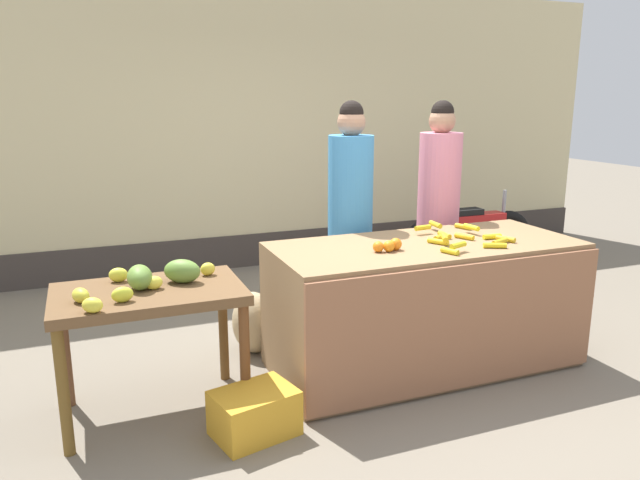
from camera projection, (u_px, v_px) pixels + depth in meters
name	position (u px, v px, depth m)	size (l,w,h in m)	color
ground_plane	(377.00, 371.00, 4.14)	(24.00, 24.00, 0.00)	#756B5B
market_wall_back	(255.00, 132.00, 6.49)	(8.62, 0.23, 2.98)	beige
fruit_stall_counter	(425.00, 305.00, 4.15)	(2.09, 0.91, 0.88)	olive
side_table_wooden	(149.00, 307.00, 3.45)	(1.06, 0.66, 0.77)	brown
banana_bunch_pile	(462.00, 237.00, 4.11)	(0.62, 0.73, 0.07)	gold
orange_pile	(388.00, 246.00, 3.83)	(0.20, 0.10, 0.08)	orange
mango_papaya_pile	(151.00, 278.00, 3.43)	(0.84, 0.61, 0.14)	gold
vendor_woman_blue_shirt	(350.00, 221.00, 4.58)	(0.34, 0.34, 1.81)	#33333D
vendor_woman_pink_shirt	(438.00, 213.00, 4.91)	(0.34, 0.34, 1.81)	#33333D
parked_motorcycle	(468.00, 237.00, 6.30)	(1.60, 0.18, 0.88)	black
produce_crate	(254.00, 413.00, 3.34)	(0.44, 0.32, 0.26)	gold
produce_sack	(254.00, 322.00, 4.40)	(0.36, 0.30, 0.46)	tan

